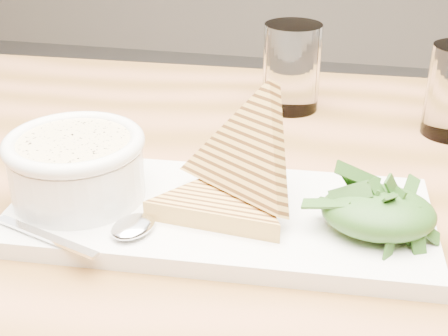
% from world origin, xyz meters
% --- Properties ---
extents(table_top, '(1.31, 0.90, 0.04)m').
position_xyz_m(table_top, '(-0.01, 0.09, 0.74)').
color(table_top, '#A96A41').
rests_on(table_top, ground).
extents(table_leg_bl, '(0.06, 0.06, 0.72)m').
position_xyz_m(table_leg_bl, '(-0.60, 0.46, 0.36)').
color(table_leg_bl, '#A96A41').
rests_on(table_leg_bl, ground).
extents(platter, '(0.41, 0.20, 0.02)m').
position_xyz_m(platter, '(-0.13, 0.03, 0.77)').
color(platter, white).
rests_on(platter, table_top).
extents(soup_bowl, '(0.13, 0.13, 0.05)m').
position_xyz_m(soup_bowl, '(-0.27, 0.02, 0.81)').
color(soup_bowl, white).
rests_on(soup_bowl, platter).
extents(soup, '(0.11, 0.11, 0.01)m').
position_xyz_m(soup, '(-0.27, 0.02, 0.84)').
color(soup, beige).
rests_on(soup, soup_bowl).
extents(bowl_rim, '(0.13, 0.13, 0.01)m').
position_xyz_m(bowl_rim, '(-0.27, 0.02, 0.84)').
color(bowl_rim, white).
rests_on(bowl_rim, soup_bowl).
extents(sandwich_flat, '(0.16, 0.16, 0.02)m').
position_xyz_m(sandwich_flat, '(-0.12, 0.02, 0.79)').
color(sandwich_flat, '#C59344').
rests_on(sandwich_flat, platter).
extents(sandwich_lean, '(0.20, 0.20, 0.17)m').
position_xyz_m(sandwich_lean, '(-0.11, 0.04, 0.83)').
color(sandwich_lean, '#C59344').
rests_on(sandwich_lean, sandwich_flat).
extents(salad_base, '(0.10, 0.08, 0.04)m').
position_xyz_m(salad_base, '(0.02, 0.02, 0.80)').
color(salad_base, black).
rests_on(salad_base, platter).
extents(arugula_pile, '(0.11, 0.10, 0.05)m').
position_xyz_m(arugula_pile, '(0.02, 0.02, 0.81)').
color(arugula_pile, '#426E28').
rests_on(arugula_pile, platter).
extents(spoon_bowl, '(0.05, 0.05, 0.01)m').
position_xyz_m(spoon_bowl, '(-0.19, -0.03, 0.79)').
color(spoon_bowl, silver).
rests_on(spoon_bowl, platter).
extents(spoon_handle, '(0.11, 0.05, 0.00)m').
position_xyz_m(spoon_handle, '(-0.26, -0.06, 0.79)').
color(spoon_handle, silver).
rests_on(spoon_handle, platter).
extents(glass_near, '(0.08, 0.08, 0.12)m').
position_xyz_m(glass_near, '(-0.10, 0.34, 0.82)').
color(glass_near, white).
rests_on(glass_near, table_top).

